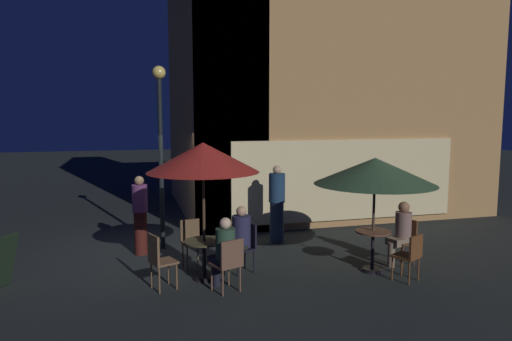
{
  "coord_description": "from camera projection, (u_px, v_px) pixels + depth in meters",
  "views": [
    {
      "loc": [
        -0.3,
        -10.06,
        2.94
      ],
      "look_at": [
        2.3,
        -0.48,
        1.75
      ],
      "focal_mm": 32.61,
      "sensor_mm": 36.0,
      "label": 1
    }
  ],
  "objects": [
    {
      "name": "patron_seated_2",
      "position": [
        401.0,
        230.0,
        9.06
      ],
      "size": [
        0.52,
        0.39,
        1.26
      ],
      "rotation": [
        0.0,
        0.0,
        -2.89
      ],
      "color": "#7E6A55",
      "rests_on": "ground"
    },
    {
      "name": "cafe_table_1",
      "position": [
        373.0,
        243.0,
        8.72
      ],
      "size": [
        0.66,
        0.66,
        0.78
      ],
      "color": "black",
      "rests_on": "ground"
    },
    {
      "name": "patron_seated_0",
      "position": [
        224.0,
        249.0,
        7.76
      ],
      "size": [
        0.44,
        0.52,
        1.25
      ],
      "rotation": [
        0.0,
        0.0,
        1.95
      ],
      "color": "black",
      "rests_on": "ground"
    },
    {
      "name": "patio_umbrella_0",
      "position": [
        203.0,
        158.0,
        8.09
      ],
      "size": [
        1.98,
        1.98,
        2.46
      ],
      "color": "black",
      "rests_on": "ground"
    },
    {
      "name": "cafe_chair_5",
      "position": [
        406.0,
        237.0,
        9.15
      ],
      "size": [
        0.47,
        0.47,
        0.89
      ],
      "rotation": [
        0.0,
        0.0,
        -2.89
      ],
      "color": "#53331C",
      "rests_on": "ground"
    },
    {
      "name": "patron_seated_1",
      "position": [
        239.0,
        235.0,
        8.62
      ],
      "size": [
        0.53,
        0.43,
        1.26
      ],
      "rotation": [
        0.0,
        0.0,
        -2.88
      ],
      "color": "black",
      "rests_on": "ground"
    },
    {
      "name": "cafe_chair_3",
      "position": [
        159.0,
        257.0,
        7.77
      ],
      "size": [
        0.51,
        0.51,
        0.96
      ],
      "rotation": [
        0.0,
        0.0,
        0.37
      ],
      "color": "brown",
      "rests_on": "ground"
    },
    {
      "name": "street_lamp_near_corner",
      "position": [
        160.0,
        130.0,
        9.97
      ],
      "size": [
        0.28,
        0.28,
        3.97
      ],
      "color": "black",
      "rests_on": "ground"
    },
    {
      "name": "patron_standing_4",
      "position": [
        140.0,
        215.0,
        9.76
      ],
      "size": [
        0.32,
        0.32,
        1.67
      ],
      "rotation": [
        0.0,
        0.0,
        3.88
      ],
      "color": "#491914",
      "rests_on": "ground"
    },
    {
      "name": "patio_umbrella_1",
      "position": [
        375.0,
        171.0,
        8.56
      ],
      "size": [
        2.25,
        2.25,
        2.15
      ],
      "color": "black",
      "rests_on": "ground"
    },
    {
      "name": "ground_plane",
      "position": [
        148.0,
        251.0,
        10.07
      ],
      "size": [
        60.0,
        60.0,
        0.0
      ],
      "primitive_type": "plane",
      "color": "#222725"
    },
    {
      "name": "cafe_chair_1",
      "position": [
        246.0,
        243.0,
        8.72
      ],
      "size": [
        0.52,
        0.52,
        0.92
      ],
      "rotation": [
        0.0,
        0.0,
        -2.88
      ],
      "color": "black",
      "rests_on": "ground"
    },
    {
      "name": "cafe_chair_2",
      "position": [
        191.0,
        238.0,
        9.0
      ],
      "size": [
        0.44,
        0.44,
        0.91
      ],
      "rotation": [
        0.0,
        0.0,
        -1.4
      ],
      "color": "brown",
      "rests_on": "ground"
    },
    {
      "name": "cafe_chair_4",
      "position": [
        410.0,
        253.0,
        8.17
      ],
      "size": [
        0.55,
        0.55,
        0.86
      ],
      "rotation": [
        0.0,
        0.0,
        2.06
      ],
      "color": "brown",
      "rests_on": "ground"
    },
    {
      "name": "patron_standing_3",
      "position": [
        277.0,
        204.0,
        10.71
      ],
      "size": [
        0.38,
        0.38,
        1.78
      ],
      "rotation": [
        0.0,
        0.0,
        3.78
      ],
      "color": "#202D46",
      "rests_on": "ground"
    },
    {
      "name": "cafe_building",
      "position": [
        285.0,
        67.0,
        13.37
      ],
      "size": [
        8.81,
        6.74,
        8.65
      ],
      "color": "tan",
      "rests_on": "ground"
    },
    {
      "name": "cafe_table_0",
      "position": [
        204.0,
        251.0,
        8.29
      ],
      "size": [
        0.72,
        0.72,
        0.71
      ],
      "color": "black",
      "rests_on": "ground"
    },
    {
      "name": "cafe_chair_0",
      "position": [
        229.0,
        260.0,
        7.66
      ],
      "size": [
        0.56,
        0.56,
        0.91
      ],
      "rotation": [
        0.0,
        0.0,
        1.95
      ],
      "color": "brown",
      "rests_on": "ground"
    }
  ]
}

